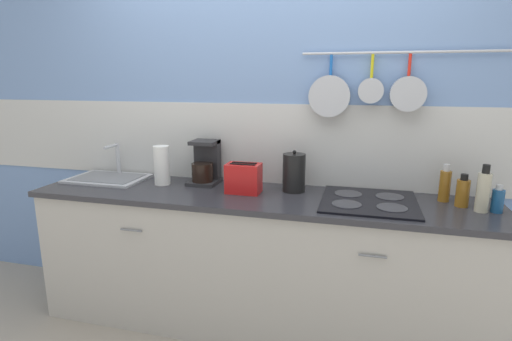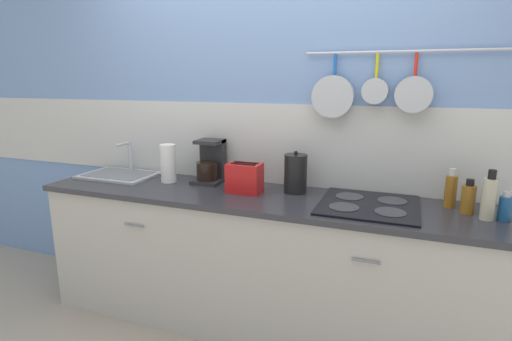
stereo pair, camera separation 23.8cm
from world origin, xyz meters
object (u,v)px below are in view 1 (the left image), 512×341
Objects in this scene: kettle at (294,173)px; bottle_sesame_oil at (463,192)px; coffee_maker at (205,165)px; bottle_olive_oil at (483,191)px; bottle_vinegar at (445,185)px; paper_towel_roll at (162,165)px; bottle_hot_sauce at (498,200)px; toaster at (244,178)px.

bottle_sesame_oil is (0.95, -0.06, -0.04)m from kettle.
coffee_maker is 1.65m from bottle_olive_oil.
kettle is 1.04m from bottle_olive_oil.
bottle_vinegar is at bearing 136.47° from bottle_olive_oil.
paper_towel_roll is 1.41× the size of bottle_sesame_oil.
bottle_olive_oil is at bearing -6.53° from coffee_maker.
kettle is 1.75× the size of bottle_hot_sauce.
toaster is 1.51× the size of bottle_hot_sauce.
toaster is 0.32m from kettle.
paper_towel_roll is 1.82m from bottle_sesame_oil.
bottle_vinegar reaches higher than toaster.
kettle is 1.43× the size of bottle_sesame_oil.
paper_towel_roll is at bearing 179.73° from bottle_sesame_oil.
paper_towel_roll is 1.19× the size of bottle_vinegar.
toaster is at bearing 179.45° from bottle_hot_sauce.
kettle is (0.88, 0.06, -0.01)m from paper_towel_roll.
kettle is (0.29, 0.11, 0.03)m from toaster.
bottle_olive_oil is at bearing -171.92° from bottle_hot_sauce.
paper_towel_roll is at bearing 178.02° from bottle_hot_sauce.
coffee_maker reaches higher than bottle_sesame_oil.
bottle_olive_oil is 0.09m from bottle_hot_sauce.
coffee_maker is 1.11× the size of kettle.
bottle_olive_oil is 1.71× the size of bottle_hot_sauce.
kettle reaches higher than bottle_sesame_oil.
coffee_maker reaches higher than bottle_olive_oil.
paper_towel_roll reaches higher than bottle_sesame_oil.
kettle reaches higher than bottle_hot_sauce.
paper_towel_roll reaches higher than toaster.
toaster is at bearing -173.79° from bottle_vinegar.
kettle is 0.87m from bottle_vinegar.
bottle_olive_oil is (1.32, -0.02, 0.02)m from toaster.
bottle_hot_sauce is (1.40, -0.01, -0.03)m from toaster.
kettle is 0.95m from bottle_sesame_oil.
bottle_olive_oil is at bearing -1.05° from toaster.
bottle_olive_oil is (0.16, -0.15, 0.02)m from bottle_vinegar.
toaster is 1.32m from bottle_olive_oil.
coffee_maker reaches higher than toaster.
bottle_vinegar is (1.74, 0.07, -0.03)m from paper_towel_roll.
bottle_olive_oil reaches higher than bottle_hot_sauce.
toaster is at bearing -177.86° from bottle_sesame_oil.
coffee_maker is 1.58× the size of bottle_sesame_oil.
toaster is 1.24m from bottle_sesame_oil.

